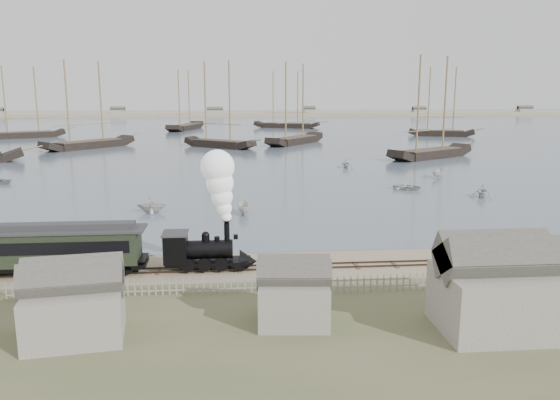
{
  "coord_description": "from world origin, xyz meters",
  "views": [
    {
      "loc": [
        -1.38,
        -41.49,
        13.26
      ],
      "look_at": [
        2.86,
        6.76,
        3.5
      ],
      "focal_mm": 35.0,
      "sensor_mm": 36.0,
      "label": 1
    }
  ],
  "objects": [
    {
      "name": "schooner_2",
      "position": [
        -4.35,
        87.35,
        10.06
      ],
      "size": [
        17.62,
        15.45,
        20.0
      ],
      "primitive_type": null,
      "rotation": [
        0.0,
        0.0,
        -0.68
      ],
      "color": "black",
      "rests_on": "harbor_water"
    },
    {
      "name": "schooner_8",
      "position": [
        18.16,
        153.91,
        10.06
      ],
      "size": [
        23.88,
        13.5,
        20.0
      ],
      "primitive_type": null,
      "rotation": [
        0.0,
        0.0,
        -0.37
      ],
      "color": "black",
      "rests_on": "harbor_water"
    },
    {
      "name": "ground",
      "position": [
        0.0,
        0.0,
        0.0
      ],
      "size": [
        600.0,
        600.0,
        0.0
      ],
      "primitive_type": "plane",
      "color": "gray",
      "rests_on": "ground"
    },
    {
      "name": "rail_track",
      "position": [
        0.0,
        -2.0,
        0.04
      ],
      "size": [
        120.0,
        1.8,
        0.16
      ],
      "color": "#35261D",
      "rests_on": "ground"
    },
    {
      "name": "shed_right",
      "position": [
        13.0,
        -14.0,
        0.0
      ],
      "size": [
        6.0,
        5.0,
        5.1
      ],
      "primitive_type": null,
      "color": "slate",
      "rests_on": "ground"
    },
    {
      "name": "rowboat_5",
      "position": [
        29.99,
        38.81,
        0.73
      ],
      "size": [
        3.54,
        3.16,
        1.34
      ],
      "primitive_type": "imported",
      "rotation": [
        0.0,
        0.0,
        2.48
      ],
      "color": "beige",
      "rests_on": "harbor_water"
    },
    {
      "name": "schooner_4",
      "position": [
        37.95,
        63.53,
        10.06
      ],
      "size": [
        20.83,
        15.8,
        20.0
      ],
      "primitive_type": null,
      "rotation": [
        0.0,
        0.0,
        0.57
      ],
      "color": "black",
      "rests_on": "harbor_water"
    },
    {
      "name": "picket_fence_west",
      "position": [
        -6.5,
        -7.0,
        0.0
      ],
      "size": [
        19.0,
        0.1,
        1.2
      ],
      "primitive_type": null,
      "color": "slate",
      "rests_on": "ground"
    },
    {
      "name": "passenger_coach",
      "position": [
        -14.68,
        -2.0,
        2.1
      ],
      "size": [
        13.65,
        2.63,
        3.32
      ],
      "color": "black",
      "rests_on": "ground"
    },
    {
      "name": "schooner_5",
      "position": [
        59.7,
        114.08,
        10.06
      ],
      "size": [
        18.88,
        10.04,
        20.0
      ],
      "primitive_type": null,
      "rotation": [
        0.0,
        0.0,
        -0.33
      ],
      "color": "black",
      "rests_on": "harbor_water"
    },
    {
      "name": "picket_fence_east",
      "position": [
        12.5,
        -7.5,
        0.0
      ],
      "size": [
        15.0,
        0.1,
        1.2
      ],
      "primitive_type": null,
      "color": "slate",
      "rests_on": "ground"
    },
    {
      "name": "beached_dinghy",
      "position": [
        -18.45,
        0.95,
        0.38
      ],
      "size": [
        3.54,
        4.23,
        0.75
      ],
      "primitive_type": "imported",
      "rotation": [
        0.0,
        0.0,
        1.27
      ],
      "color": "beige",
      "rests_on": "ground"
    },
    {
      "name": "rowboat_3",
      "position": [
        22.14,
        29.4,
        0.45
      ],
      "size": [
        4.1,
        4.61,
        0.79
      ],
      "primitive_type": "imported",
      "rotation": [
        0.0,
        0.0,
        1.12
      ],
      "color": "beige",
      "rests_on": "harbor_water"
    },
    {
      "name": "rowboat_2",
      "position": [
        -0.3,
        16.47,
        0.68
      ],
      "size": [
        3.22,
        1.29,
        1.23
      ],
      "primitive_type": "imported",
      "rotation": [
        0.0,
        0.0,
        3.17
      ],
      "color": "beige",
      "rests_on": "harbor_water"
    },
    {
      "name": "harbor_water",
      "position": [
        0.0,
        170.0,
        0.03
      ],
      "size": [
        600.0,
        336.0,
        0.06
      ],
      "primitive_type": "cube",
      "color": "#424F5E",
      "rests_on": "ground"
    },
    {
      "name": "schooner_3",
      "position": [
        14.47,
        94.88,
        10.06
      ],
      "size": [
        17.24,
        20.72,
        20.0
      ],
      "primitive_type": null,
      "rotation": [
        0.0,
        0.0,
        0.93
      ],
      "color": "black",
      "rests_on": "harbor_water"
    },
    {
      "name": "schooner_7",
      "position": [
        -17.11,
        147.95,
        10.06
      ],
      "size": [
        12.13,
        24.95,
        20.0
      ],
      "primitive_type": null,
      "rotation": [
        0.0,
        0.0,
        1.29
      ],
      "color": "black",
      "rests_on": "harbor_water"
    },
    {
      "name": "schooner_1",
      "position": [
        -34.56,
        88.69,
        10.06
      ],
      "size": [
        19.09,
        21.0,
        20.0
      ],
      "primitive_type": null,
      "rotation": [
        0.0,
        0.0,
        0.86
      ],
      "color": "black",
      "rests_on": "harbor_water"
    },
    {
      "name": "rowboat_1",
      "position": [
        -10.32,
        18.25,
        0.9
      ],
      "size": [
        2.84,
        3.27,
        1.69
      ],
      "primitive_type": "imported",
      "rotation": [
        0.0,
        0.0,
        1.55
      ],
      "color": "beige",
      "rests_on": "harbor_water"
    },
    {
      "name": "rowboat_7",
      "position": [
        18.26,
        51.18,
        0.83
      ],
      "size": [
        3.02,
        2.63,
        1.54
      ],
      "primitive_type": "imported",
      "rotation": [
        0.0,
        0.0,
        6.25
      ],
      "color": "beige",
      "rests_on": "harbor_water"
    },
    {
      "name": "shed_mid",
      "position": [
        2.0,
        -12.0,
        0.0
      ],
      "size": [
        4.0,
        3.5,
        3.6
      ],
      "primitive_type": null,
      "color": "slate",
      "rests_on": "ground"
    },
    {
      "name": "rowboat_4",
      "position": [
        29.83,
        23.35,
        0.86
      ],
      "size": [
        3.85,
        3.66,
        1.6
      ],
      "primitive_type": "imported",
      "rotation": [
        0.0,
        0.0,
        5.84
      ],
      "color": "beige",
      "rests_on": "harbor_water"
    },
    {
      "name": "shed_left",
      "position": [
        -10.0,
        -13.0,
        0.0
      ],
      "size": [
        5.0,
        4.0,
        4.1
      ],
      "primitive_type": null,
      "color": "slate",
      "rests_on": "ground"
    },
    {
      "name": "locomotive",
      "position": [
        -2.57,
        -2.0,
        4.02
      ],
      "size": [
        6.96,
        2.6,
        8.68
      ],
      "color": "black",
      "rests_on": "ground"
    },
    {
      "name": "schooner_6",
      "position": [
        -59.64,
        118.94,
        10.06
      ],
      "size": [
        20.96,
        13.81,
        20.0
      ],
      "primitive_type": null,
      "rotation": [
        0.0,
        0.0,
        0.47
      ],
      "color": "black",
      "rests_on": "harbor_water"
    },
    {
      "name": "far_spit",
      "position": [
        0.0,
        250.0,
        0.0
      ],
      "size": [
        500.0,
        20.0,
        1.8
      ],
      "primitive_type": "cube",
      "color": "tan",
      "rests_on": "ground"
    }
  ]
}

